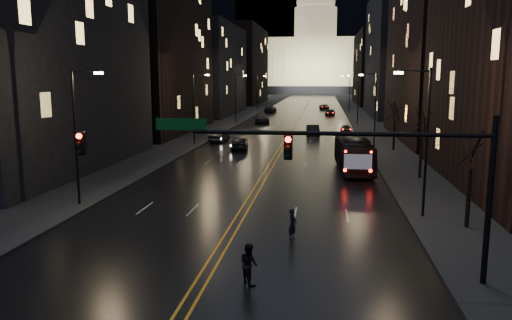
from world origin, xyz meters
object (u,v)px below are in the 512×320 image
at_px(oncoming_car_a, 239,143).
at_px(oncoming_car_b, 220,136).
at_px(bus, 353,154).
at_px(pedestrian_a, 293,224).
at_px(traffic_signal, 347,161).
at_px(pedestrian_b, 249,264).
at_px(receding_car_a, 313,131).

xyz_separation_m(oncoming_car_a, oncoming_car_b, (-3.70, 6.28, -0.06)).
bearing_deg(oncoming_car_b, bus, 137.08).
relative_size(bus, pedestrian_a, 6.63).
bearing_deg(traffic_signal, pedestrian_a, 116.35).
bearing_deg(pedestrian_a, traffic_signal, -132.36).
xyz_separation_m(oncoming_car_b, pedestrian_a, (11.93, -38.46, 0.06)).
relative_size(oncoming_car_a, pedestrian_b, 2.77).
distance_m(bus, pedestrian_a, 20.99).
bearing_deg(pedestrian_b, pedestrian_a, -55.16).
xyz_separation_m(traffic_signal, oncoming_car_a, (-10.70, 37.18, -4.28)).
relative_size(bus, pedestrian_b, 6.27).
bearing_deg(receding_car_a, pedestrian_b, -96.73).
xyz_separation_m(oncoming_car_a, pedestrian_b, (6.79, -38.15, 0.05)).
bearing_deg(bus, receding_car_a, 95.68).
bearing_deg(oncoming_car_b, receding_car_a, -139.99).
relative_size(bus, oncoming_car_b, 2.35).
relative_size(traffic_signal, oncoming_car_a, 3.58).
relative_size(oncoming_car_b, pedestrian_b, 2.67).
relative_size(oncoming_car_a, receding_car_a, 0.98).
bearing_deg(traffic_signal, receding_car_a, 92.65).
height_order(bus, oncoming_car_a, bus).
height_order(oncoming_car_a, pedestrian_b, pedestrian_b).
distance_m(traffic_signal, pedestrian_b, 5.84).
bearing_deg(oncoming_car_a, receding_car_a, -126.87).
height_order(oncoming_car_b, pedestrian_a, pedestrian_a).
height_order(receding_car_a, pedestrian_a, pedestrian_a).
xyz_separation_m(bus, oncoming_car_b, (-16.23, 17.93, -0.76)).
height_order(traffic_signal, bus, traffic_signal).
distance_m(traffic_signal, oncoming_car_a, 38.93).
relative_size(bus, receding_car_a, 2.22).
bearing_deg(traffic_signal, bus, 85.91).
bearing_deg(oncoming_car_a, traffic_signal, 98.62).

